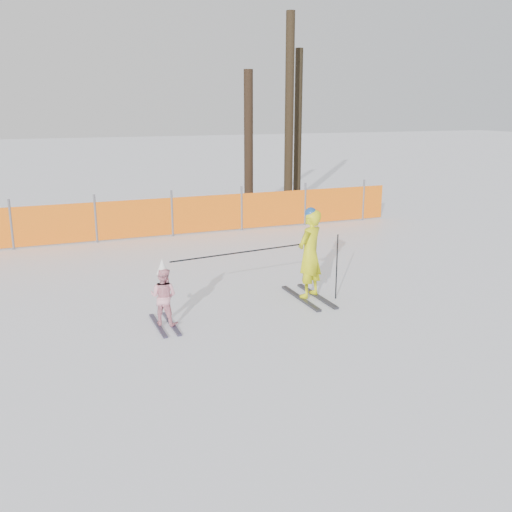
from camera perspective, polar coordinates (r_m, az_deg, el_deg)
The scene contains 6 objects.
ground at distance 9.35m, azimuth 1.16°, elevation -6.66°, with size 120.00×120.00×0.00m, color white.
adult at distance 10.30m, azimuth 5.40°, elevation 0.21°, with size 0.70×1.45×1.69m.
child at distance 9.17m, azimuth -9.24°, elevation -3.94°, with size 0.57×1.06×1.11m.
ski_poles at distance 9.80m, azimuth 1.76°, elevation -0.13°, with size 3.11×0.33×1.20m.
safety_fence at distance 15.25m, azimuth -14.60°, elevation 3.46°, with size 16.69×0.06×1.25m.
tree_trunks at distance 19.94m, azimuth 2.45°, elevation 12.91°, with size 2.60×1.34×6.42m.
Camera 1 is at (-3.44, -8.00, 3.41)m, focal length 40.00 mm.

